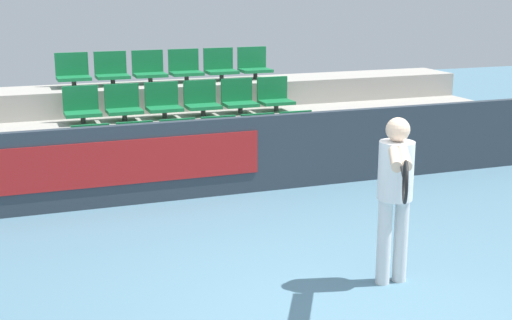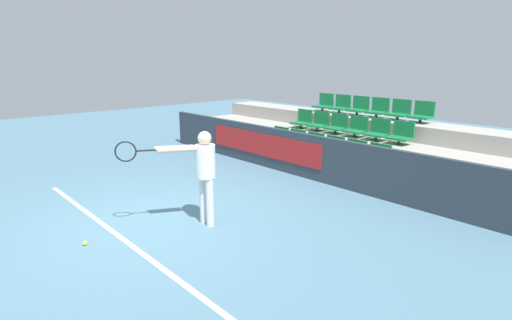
% 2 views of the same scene
% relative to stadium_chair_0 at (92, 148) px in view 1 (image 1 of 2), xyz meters
% --- Properties ---
extents(barrier_wall, '(10.41, 0.14, 1.02)m').
position_rel_stadium_chair_0_xyz_m(barrier_wall, '(1.44, -0.67, -0.09)').
color(barrier_wall, '#2D3842').
rests_on(barrier_wall, ground).
extents(bleacher_tier_front, '(10.01, 0.94, 0.39)m').
position_rel_stadium_chair_0_xyz_m(bleacher_tier_front, '(1.47, -0.12, -0.41)').
color(bleacher_tier_front, '#ADA89E').
rests_on(bleacher_tier_front, ground).
extents(bleacher_tier_middle, '(10.01, 0.94, 0.78)m').
position_rel_stadium_chair_0_xyz_m(bleacher_tier_middle, '(1.47, 0.82, -0.22)').
color(bleacher_tier_middle, '#ADA89E').
rests_on(bleacher_tier_middle, ground).
extents(bleacher_tier_back, '(10.01, 0.94, 1.16)m').
position_rel_stadium_chair_0_xyz_m(bleacher_tier_back, '(1.47, 1.76, -0.02)').
color(bleacher_tier_back, '#ADA89E').
rests_on(bleacher_tier_back, ground).
extents(stadium_chair_0, '(0.50, 0.39, 0.51)m').
position_rel_stadium_chair_0_xyz_m(stadium_chair_0, '(0.00, 0.00, 0.00)').
color(stadium_chair_0, '#333333').
rests_on(stadium_chair_0, bleacher_tier_front).
extents(stadium_chair_1, '(0.50, 0.39, 0.51)m').
position_rel_stadium_chair_0_xyz_m(stadium_chair_1, '(0.59, 0.00, 0.00)').
color(stadium_chair_1, '#333333').
rests_on(stadium_chair_1, bleacher_tier_front).
extents(stadium_chair_2, '(0.50, 0.39, 0.51)m').
position_rel_stadium_chair_0_xyz_m(stadium_chair_2, '(1.18, 0.00, 0.00)').
color(stadium_chair_2, '#333333').
rests_on(stadium_chair_2, bleacher_tier_front).
extents(stadium_chair_3, '(0.50, 0.39, 0.51)m').
position_rel_stadium_chair_0_xyz_m(stadium_chair_3, '(1.77, 0.00, 0.00)').
color(stadium_chair_3, '#333333').
rests_on(stadium_chair_3, bleacher_tier_front).
extents(stadium_chair_4, '(0.50, 0.39, 0.51)m').
position_rel_stadium_chair_0_xyz_m(stadium_chair_4, '(2.35, 0.00, 0.00)').
color(stadium_chair_4, '#333333').
rests_on(stadium_chair_4, bleacher_tier_front).
extents(stadium_chair_5, '(0.50, 0.39, 0.51)m').
position_rel_stadium_chair_0_xyz_m(stadium_chair_5, '(2.94, 0.00, 0.00)').
color(stadium_chair_5, '#333333').
rests_on(stadium_chair_5, bleacher_tier_front).
extents(stadium_chair_6, '(0.50, 0.39, 0.51)m').
position_rel_stadium_chair_0_xyz_m(stadium_chair_6, '(0.00, 0.94, 0.39)').
color(stadium_chair_6, '#333333').
rests_on(stadium_chair_6, bleacher_tier_middle).
extents(stadium_chair_7, '(0.50, 0.39, 0.51)m').
position_rel_stadium_chair_0_xyz_m(stadium_chair_7, '(0.59, 0.94, 0.39)').
color(stadium_chair_7, '#333333').
rests_on(stadium_chair_7, bleacher_tier_middle).
extents(stadium_chair_8, '(0.50, 0.39, 0.51)m').
position_rel_stadium_chair_0_xyz_m(stadium_chair_8, '(1.18, 0.94, 0.39)').
color(stadium_chair_8, '#333333').
rests_on(stadium_chair_8, bleacher_tier_middle).
extents(stadium_chair_9, '(0.50, 0.39, 0.51)m').
position_rel_stadium_chair_0_xyz_m(stadium_chair_9, '(1.77, 0.94, 0.39)').
color(stadium_chair_9, '#333333').
rests_on(stadium_chair_9, bleacher_tier_middle).
extents(stadium_chair_10, '(0.50, 0.39, 0.51)m').
position_rel_stadium_chair_0_xyz_m(stadium_chair_10, '(2.35, 0.94, 0.39)').
color(stadium_chair_10, '#333333').
rests_on(stadium_chair_10, bleacher_tier_middle).
extents(stadium_chair_11, '(0.50, 0.39, 0.51)m').
position_rel_stadium_chair_0_xyz_m(stadium_chair_11, '(2.94, 0.94, 0.39)').
color(stadium_chair_11, '#333333').
rests_on(stadium_chair_11, bleacher_tier_middle).
extents(stadium_chair_12, '(0.50, 0.39, 0.51)m').
position_rel_stadium_chair_0_xyz_m(stadium_chair_12, '(0.00, 1.88, 0.78)').
color(stadium_chair_12, '#333333').
rests_on(stadium_chair_12, bleacher_tier_back).
extents(stadium_chair_13, '(0.50, 0.39, 0.51)m').
position_rel_stadium_chair_0_xyz_m(stadium_chair_13, '(0.59, 1.88, 0.78)').
color(stadium_chair_13, '#333333').
rests_on(stadium_chair_13, bleacher_tier_back).
extents(stadium_chair_14, '(0.50, 0.39, 0.51)m').
position_rel_stadium_chair_0_xyz_m(stadium_chair_14, '(1.18, 1.88, 0.78)').
color(stadium_chair_14, '#333333').
rests_on(stadium_chair_14, bleacher_tier_back).
extents(stadium_chair_15, '(0.50, 0.39, 0.51)m').
position_rel_stadium_chair_0_xyz_m(stadium_chair_15, '(1.77, 1.88, 0.78)').
color(stadium_chair_15, '#333333').
rests_on(stadium_chair_15, bleacher_tier_back).
extents(stadium_chair_16, '(0.50, 0.39, 0.51)m').
position_rel_stadium_chair_0_xyz_m(stadium_chair_16, '(2.35, 1.88, 0.78)').
color(stadium_chair_16, '#333333').
rests_on(stadium_chair_16, bleacher_tier_back).
extents(stadium_chair_17, '(0.50, 0.39, 0.51)m').
position_rel_stadium_chair_0_xyz_m(stadium_chair_17, '(2.94, 1.88, 0.78)').
color(stadium_chair_17, '#333333').
rests_on(stadium_chair_17, bleacher_tier_back).
extents(tennis_player, '(0.81, 1.36, 1.56)m').
position_rel_stadium_chair_0_xyz_m(tennis_player, '(2.16, -3.98, 0.36)').
color(tennis_player, silver).
rests_on(tennis_player, ground).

